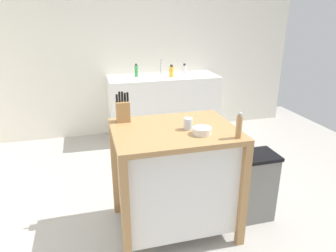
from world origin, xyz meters
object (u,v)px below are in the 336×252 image
object	(u,v)px
drinking_cup	(188,124)
bottle_dish_soap	(136,71)
sink_faucet	(161,67)
kitchen_island	(174,174)
bottle_hand_soap	(171,71)
pepper_grinder	(239,126)
bowl_stoneware_deep	(202,131)
trash_bin	(253,186)
bottle_spray_cleaner	(184,70)
knife_block	(123,111)

from	to	relation	value
drinking_cup	bottle_dish_soap	size ratio (longest dim) A/B	0.50
bottle_dish_soap	sink_faucet	bearing A→B (deg)	11.38
kitchen_island	bottle_hand_soap	size ratio (longest dim) A/B	5.68
pepper_grinder	sink_faucet	world-z (taller)	sink_faucet
bowl_stoneware_deep	pepper_grinder	world-z (taller)	pepper_grinder
pepper_grinder	trash_bin	bearing A→B (deg)	37.63
trash_bin	kitchen_island	bearing A→B (deg)	176.45
bowl_stoneware_deep	sink_faucet	world-z (taller)	sink_faucet
bowl_stoneware_deep	trash_bin	bearing A→B (deg)	12.16
sink_faucet	bottle_hand_soap	world-z (taller)	sink_faucet
trash_bin	bottle_spray_cleaner	distance (m)	2.24
sink_faucet	bottle_hand_soap	xyz separation A→B (m)	(0.10, -0.21, -0.03)
trash_bin	bottle_hand_soap	bearing A→B (deg)	95.02
trash_bin	knife_block	bearing A→B (deg)	163.53
bottle_spray_cleaner	bottle_dish_soap	bearing A→B (deg)	174.29
knife_block	pepper_grinder	size ratio (longest dim) A/B	1.30
trash_bin	bowl_stoneware_deep	bearing A→B (deg)	-167.84
kitchen_island	sink_faucet	size ratio (longest dim) A/B	4.41
sink_faucet	drinking_cup	bearing A→B (deg)	-98.65
kitchen_island	trash_bin	size ratio (longest dim) A/B	1.54
kitchen_island	bottle_dish_soap	size ratio (longest dim) A/B	5.28
drinking_cup	trash_bin	world-z (taller)	drinking_cup
pepper_grinder	bottle_dish_soap	distance (m)	2.49
sink_faucet	bowl_stoneware_deep	bearing A→B (deg)	-96.61
bowl_stoneware_deep	bottle_spray_cleaner	distance (m)	2.34
pepper_grinder	bottle_spray_cleaner	world-z (taller)	pepper_grinder
kitchen_island	drinking_cup	bearing A→B (deg)	-22.47
kitchen_island	bowl_stoneware_deep	world-z (taller)	bowl_stoneware_deep
bowl_stoneware_deep	sink_faucet	size ratio (longest dim) A/B	0.64
trash_bin	bottle_dish_soap	xyz separation A→B (m)	(-0.66, 2.21, 0.67)
knife_block	bottle_hand_soap	bearing A→B (deg)	62.63
bowl_stoneware_deep	sink_faucet	distance (m)	2.42
kitchen_island	bottle_hand_soap	distance (m)	2.16
bottle_spray_cleaner	kitchen_island	bearing A→B (deg)	-109.78
kitchen_island	sink_faucet	xyz separation A→B (m)	(0.44, 2.24, 0.50)
drinking_cup	trash_bin	bearing A→B (deg)	-0.47
sink_faucet	bottle_dish_soap	bearing A→B (deg)	-168.62
knife_block	bottle_dish_soap	world-z (taller)	knife_block
bottle_spray_cleaner	drinking_cup	bearing A→B (deg)	-107.10
drinking_cup	bottle_dish_soap	bearing A→B (deg)	90.80
knife_block	bottle_dish_soap	distance (m)	1.94
trash_bin	sink_faucet	size ratio (longest dim) A/B	2.86
knife_block	kitchen_island	bearing A→B (deg)	-37.21
kitchen_island	sink_faucet	distance (m)	2.34
drinking_cup	bottle_spray_cleaner	world-z (taller)	bottle_spray_cleaner
bowl_stoneware_deep	bottle_dish_soap	xyz separation A→B (m)	(-0.10, 2.33, 0.04)
bottle_dish_soap	bottle_spray_cleaner	bearing A→B (deg)	-5.71
bowl_stoneware_deep	drinking_cup	xyz separation A→B (m)	(-0.07, 0.13, 0.02)
bowl_stoneware_deep	bottle_spray_cleaner	size ratio (longest dim) A/B	0.84
drinking_cup	sink_faucet	distance (m)	2.31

